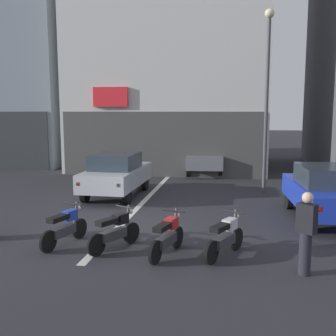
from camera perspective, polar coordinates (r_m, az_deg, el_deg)
The scene contains 11 objects.
ground_plane at distance 11.55m, azimuth -6.86°, elevation -8.16°, with size 120.00×120.00×0.00m, color #2B2B30.
lane_centre_line at distance 17.24m, azimuth -1.39°, elevation -2.67°, with size 0.20×18.00×0.01m, color silver.
car_silver_crossing_near at distance 15.34m, azimuth -7.31°, elevation -0.74°, with size 1.86×4.14×1.64m.
car_blue_parked_kerbside at distance 12.74m, azimuth 21.52°, elevation -3.05°, with size 2.01×4.20×1.64m.
car_grey_down_street at distance 20.96m, azimuth 5.17°, elevation 1.65°, with size 2.06×4.22×1.64m.
street_lamp at distance 16.28m, azimuth 13.92°, elevation 11.56°, with size 0.36×0.36×7.06m.
motorcycle_blue_row_leftmost at distance 10.08m, azimuth -14.45°, elevation -8.08°, with size 0.63×1.62×0.98m.
motorcycle_black_row_left_mid at distance 9.56m, azimuth -7.54°, elevation -8.78°, with size 0.86×1.50×0.98m.
motorcycle_red_row_centre at distance 9.09m, azimuth -0.08°, elevation -9.61°, with size 0.64×1.62×0.98m.
motorcycle_white_row_right_mid at distance 9.12m, azimuth 8.16°, elevation -9.63°, with size 0.83×1.51×0.98m.
person_by_motorcycles at distance 8.40m, azimuth 19.03°, elevation -8.72°, with size 0.42×0.39×1.67m.
Camera 1 is at (3.09, -10.65, 3.22)m, focal length 42.87 mm.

